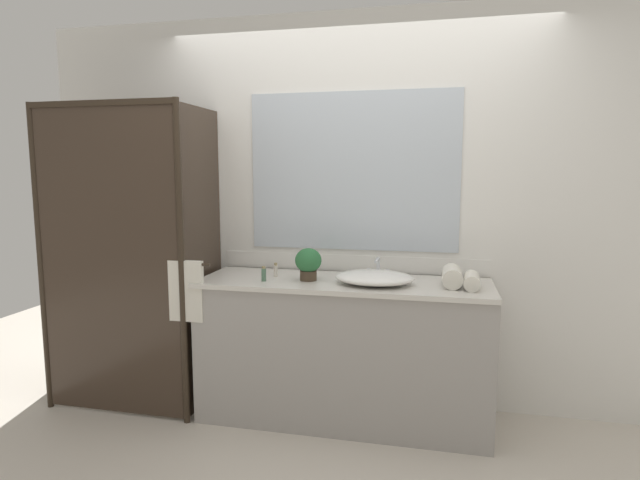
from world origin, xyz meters
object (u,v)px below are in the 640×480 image
(sink_basin, at_px, (374,278))
(rolled_towel_near_edge, at_px, (472,281))
(potted_plant, at_px, (308,262))
(rolled_towel_middle, at_px, (452,276))
(faucet, at_px, (378,271))
(amenity_bottle_lotion, at_px, (276,270))
(amenity_bottle_conditioner, at_px, (264,274))

(sink_basin, height_order, rolled_towel_near_edge, rolled_towel_near_edge)
(potted_plant, relative_size, rolled_towel_middle, 0.85)
(faucet, bearing_deg, amenity_bottle_lotion, -171.40)
(faucet, relative_size, amenity_bottle_lotion, 1.91)
(amenity_bottle_lotion, xyz_separation_m, rolled_towel_near_edge, (1.21, -0.08, 0.00))
(rolled_towel_near_edge, relative_size, rolled_towel_middle, 0.93)
(amenity_bottle_conditioner, bearing_deg, rolled_towel_near_edge, 3.26)
(faucet, relative_size, rolled_towel_near_edge, 0.77)
(potted_plant, height_order, amenity_bottle_lotion, potted_plant)
(rolled_towel_near_edge, bearing_deg, rolled_towel_middle, 158.50)
(potted_plant, bearing_deg, amenity_bottle_lotion, 164.24)
(amenity_bottle_lotion, bearing_deg, sink_basin, -7.33)
(amenity_bottle_conditioner, bearing_deg, sink_basin, 5.64)
(faucet, relative_size, rolled_towel_middle, 0.72)
(amenity_bottle_lotion, distance_m, amenity_bottle_conditioner, 0.15)
(sink_basin, relative_size, faucet, 2.78)
(potted_plant, relative_size, rolled_towel_near_edge, 0.91)
(amenity_bottle_conditioner, relative_size, rolled_towel_middle, 0.39)
(faucet, distance_m, rolled_towel_middle, 0.47)
(potted_plant, bearing_deg, faucet, 21.58)
(sink_basin, distance_m, faucet, 0.18)
(sink_basin, bearing_deg, rolled_towel_middle, 5.95)
(amenity_bottle_lotion, bearing_deg, faucet, 8.60)
(faucet, xyz_separation_m, rolled_towel_near_edge, (0.56, -0.18, -0.00))
(faucet, distance_m, amenity_bottle_conditioner, 0.72)
(amenity_bottle_conditioner, relative_size, rolled_towel_near_edge, 0.42)
(amenity_bottle_lotion, relative_size, rolled_towel_near_edge, 0.40)
(amenity_bottle_lotion, relative_size, rolled_towel_middle, 0.38)
(rolled_towel_middle, bearing_deg, potted_plant, -178.02)
(sink_basin, relative_size, amenity_bottle_conditioner, 5.13)
(sink_basin, distance_m, amenity_bottle_lotion, 0.65)
(sink_basin, xyz_separation_m, faucet, (-0.00, 0.18, 0.01))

